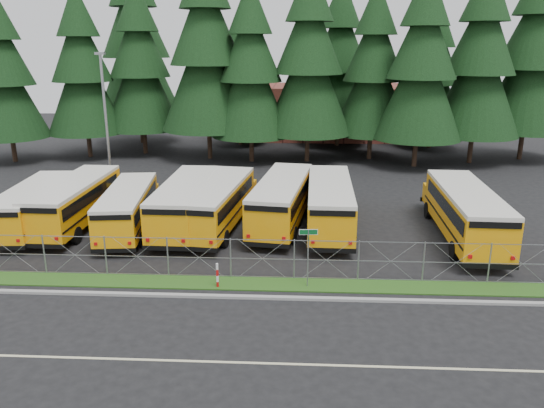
{
  "coord_description": "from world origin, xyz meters",
  "views": [
    {
      "loc": [
        2.14,
        -24.05,
        10.68
      ],
      "look_at": [
        0.7,
        4.0,
        2.19
      ],
      "focal_mm": 35.0,
      "sensor_mm": 36.0,
      "label": 1
    }
  ],
  "objects": [
    {
      "name": "light_standard",
      "position": [
        -12.14,
        14.57,
        5.5
      ],
      "size": [
        0.7,
        0.35,
        10.14
      ],
      "color": "gray",
      "rests_on": "ground"
    },
    {
      "name": "conifer_1",
      "position": [
        -18.48,
        26.59,
        8.07
      ],
      "size": [
        7.3,
        7.3,
        16.13
      ],
      "primitive_type": null,
      "color": "black",
      "rests_on": "ground"
    },
    {
      "name": "conifer_10",
      "position": [
        -15.53,
        34.56,
        10.27
      ],
      "size": [
        9.29,
        9.29,
        20.54
      ],
      "primitive_type": null,
      "color": "black",
      "rests_on": "ground"
    },
    {
      "name": "street_sign",
      "position": [
        2.62,
        -1.84,
        2.03
      ],
      "size": [
        0.84,
        0.55,
        2.81
      ],
      "color": "gray",
      "rests_on": "ground"
    },
    {
      "name": "road_lane_line",
      "position": [
        0.0,
        -8.0,
        0.01
      ],
      "size": [
        50.0,
        0.12,
        0.01
      ],
      "primitive_type": "cube",
      "color": "beige",
      "rests_on": "ground"
    },
    {
      "name": "bus_2",
      "position": [
        -7.87,
        5.44,
        1.31
      ],
      "size": [
        3.52,
        10.17,
        2.61
      ],
      "primitive_type": null,
      "rotation": [
        0.0,
        0.0,
        0.12
      ],
      "color": "orange",
      "rests_on": "ground"
    },
    {
      "name": "conifer_7",
      "position": [
        12.67,
        23.88,
        8.63
      ],
      "size": [
        7.8,
        7.8,
        17.25
      ],
      "primitive_type": null,
      "color": "black",
      "rests_on": "ground"
    },
    {
      "name": "conifer_2",
      "position": [
        -13.5,
        28.59,
        8.41
      ],
      "size": [
        7.61,
        7.61,
        16.82
      ],
      "primitive_type": null,
      "color": "black",
      "rests_on": "ground"
    },
    {
      "name": "brick_building",
      "position": [
        6.0,
        40.0,
        3.0
      ],
      "size": [
        22.0,
        10.0,
        6.0
      ],
      "primitive_type": "cube",
      "color": "brown",
      "rests_on": "ground"
    },
    {
      "name": "conifer_8",
      "position": [
        18.16,
        25.66,
        8.92
      ],
      "size": [
        8.07,
        8.07,
        17.85
      ],
      "primitive_type": null,
      "color": "black",
      "rests_on": "ground"
    },
    {
      "name": "bus_6",
      "position": [
        4.02,
        6.46,
        1.45
      ],
      "size": [
        2.92,
        11.14,
        2.9
      ],
      "primitive_type": null,
      "rotation": [
        0.0,
        0.0,
        -0.03
      ],
      "color": "orange",
      "rests_on": "ground"
    },
    {
      "name": "chainlink_fence",
      "position": [
        0.0,
        -1.0,
        1.0
      ],
      "size": [
        44.0,
        0.1,
        2.0
      ],
      "primitive_type": null,
      "color": "gray",
      "rests_on": "ground"
    },
    {
      "name": "ground",
      "position": [
        0.0,
        0.0,
        0.0
      ],
      "size": [
        120.0,
        120.0,
        0.0
      ],
      "primitive_type": "plane",
      "color": "black",
      "rests_on": "ground"
    },
    {
      "name": "bus_4",
      "position": [
        -2.58,
        6.17,
        1.42
      ],
      "size": [
        3.88,
        11.08,
        2.84
      ],
      "primitive_type": null,
      "rotation": [
        0.0,
        0.0,
        -0.12
      ],
      "color": "orange",
      "rests_on": "ground"
    },
    {
      "name": "conifer_4",
      "position": [
        -2.33,
        25.25,
        8.2
      ],
      "size": [
        7.42,
        7.42,
        16.4
      ],
      "primitive_type": null,
      "color": "black",
      "rests_on": "ground"
    },
    {
      "name": "conifer_13",
      "position": [
        16.14,
        33.1,
        7.36
      ],
      "size": [
        6.65,
        6.65,
        14.72
      ],
      "primitive_type": null,
      "color": "black",
      "rests_on": "ground"
    },
    {
      "name": "conifer_3",
      "position": [
        -6.49,
        26.38,
        9.76
      ],
      "size": [
        8.82,
        8.82,
        19.51
      ],
      "primitive_type": null,
      "color": "black",
      "rests_on": "ground"
    },
    {
      "name": "conifer_9",
      "position": [
        23.51,
        27.56,
        9.37
      ],
      "size": [
        8.47,
        8.47,
        18.74
      ],
      "primitive_type": null,
      "color": "black",
      "rests_on": "ground"
    },
    {
      "name": "bus_0",
      "position": [
        -13.57,
        5.57,
        1.32
      ],
      "size": [
        3.12,
        10.2,
        2.63
      ],
      "primitive_type": null,
      "rotation": [
        0.0,
        0.0,
        0.08
      ],
      "color": "orange",
      "rests_on": "ground"
    },
    {
      "name": "striped_bollard",
      "position": [
        -1.47,
        -2.11,
        0.6
      ],
      "size": [
        0.11,
        0.11,
        1.2
      ],
      "primitive_type": "cylinder",
      "color": "#B20C0C",
      "rests_on": "ground"
    },
    {
      "name": "bus_1",
      "position": [
        -11.26,
        6.2,
        1.42
      ],
      "size": [
        2.7,
        10.86,
        2.84
      ],
      "primitive_type": null,
      "rotation": [
        0.0,
        0.0,
        -0.01
      ],
      "color": "orange",
      "rests_on": "ground"
    },
    {
      "name": "conifer_12",
      "position": [
        6.31,
        33.79,
        8.71
      ],
      "size": [
        7.88,
        7.88,
        17.43
      ],
      "primitive_type": null,
      "color": "black",
      "rests_on": "ground"
    },
    {
      "name": "grass_verge",
      "position": [
        0.0,
        -1.7,
        0.03
      ],
      "size": [
        50.0,
        1.4,
        0.06
      ],
      "primitive_type": "cube",
      "color": "#1A4B15",
      "rests_on": "ground"
    },
    {
      "name": "conifer_0",
      "position": [
        -24.76,
        24.01,
        7.85
      ],
      "size": [
        7.1,
        7.1,
        15.7
      ],
      "primitive_type": null,
      "color": "black",
      "rests_on": "ground"
    },
    {
      "name": "conifer_6",
      "position": [
        8.99,
        27.1,
        8.16
      ],
      "size": [
        7.38,
        7.38,
        16.33
      ],
      "primitive_type": null,
      "color": "black",
      "rests_on": "ground"
    },
    {
      "name": "bus_5",
      "position": [
        1.2,
        6.99,
        1.46
      ],
      "size": [
        4.12,
        11.36,
        2.91
      ],
      "primitive_type": null,
      "rotation": [
        0.0,
        0.0,
        -0.14
      ],
      "color": "orange",
      "rests_on": "ground"
    },
    {
      "name": "bus_east",
      "position": [
        11.51,
        4.94,
        1.5
      ],
      "size": [
        3.13,
        11.55,
        3.0
      ],
      "primitive_type": null,
      "rotation": [
        0.0,
        0.0,
        -0.04
      ],
      "color": "orange",
      "rests_on": "ground"
    },
    {
      "name": "conifer_5",
      "position": [
        2.93,
        25.66,
        8.95
      ],
      "size": [
        8.09,
        8.09,
        17.9
      ],
      "primitive_type": null,
      "color": "black",
      "rests_on": "ground"
    },
    {
      "name": "bus_3",
      "position": [
        -4.56,
        6.26,
        1.43
      ],
      "size": [
        2.8,
        10.97,
        2.86
      ],
      "primitive_type": null,
      "rotation": [
        0.0,
        0.0,
        -0.02
      ],
      "color": "orange",
      "rests_on": "ground"
    },
    {
      "name": "conifer_11",
      "position": [
        -4.31,
        33.94,
        7.12
      ],
      "size": [
        6.44,
        6.44,
        14.23
      ],
      "primitive_type": null,
      "color": "black",
      "rests_on": "ground"
    },
    {
      "name": "curb",
      "position": [
        0.0,
        -3.1,
        0.06
      ],
      "size": [
        50.0,
        0.25,
        0.12
      ],
      "primitive_type": "cube",
      "color": "gray",
      "rests_on": "ground"
    }
  ]
}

